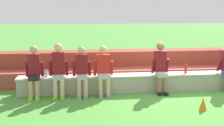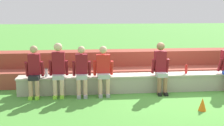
{
  "view_description": "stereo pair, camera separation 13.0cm",
  "coord_description": "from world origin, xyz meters",
  "px_view_note": "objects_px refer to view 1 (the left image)",
  "views": [
    {
      "loc": [
        -2.66,
        -7.68,
        2.32
      ],
      "look_at": [
        -1.72,
        0.23,
        0.84
      ],
      "focal_mm": 46.25,
      "sensor_mm": 36.0,
      "label": 1
    },
    {
      "loc": [
        -2.53,
        -7.69,
        2.32
      ],
      "look_at": [
        -1.72,
        0.23,
        0.84
      ],
      "focal_mm": 46.25,
      "sensor_mm": 36.0,
      "label": 2
    }
  ],
  "objects_px": {
    "person_left_of_center": "(59,68)",
    "sports_cone": "(203,104)",
    "person_far_right": "(161,66)",
    "person_center": "(82,70)",
    "water_bottle_mid_right": "(186,69)",
    "person_right_of_center": "(104,69)",
    "person_far_left": "(34,71)",
    "water_bottle_near_left": "(46,73)"
  },
  "relations": [
    {
      "from": "person_far_right",
      "to": "water_bottle_mid_right",
      "type": "distance_m",
      "value": 0.86
    },
    {
      "from": "person_far_right",
      "to": "person_right_of_center",
      "type": "bearing_deg",
      "value": -179.91
    },
    {
      "from": "water_bottle_mid_right",
      "to": "person_right_of_center",
      "type": "bearing_deg",
      "value": -174.47
    },
    {
      "from": "person_center",
      "to": "sports_cone",
      "type": "distance_m",
      "value": 3.21
    },
    {
      "from": "person_left_of_center",
      "to": "water_bottle_mid_right",
      "type": "bearing_deg",
      "value": 3.52
    },
    {
      "from": "person_right_of_center",
      "to": "person_far_right",
      "type": "xyz_separation_m",
      "value": [
        1.6,
        0.0,
        0.04
      ]
    },
    {
      "from": "person_far_right",
      "to": "water_bottle_near_left",
      "type": "bearing_deg",
      "value": 176.19
    },
    {
      "from": "person_left_of_center",
      "to": "water_bottle_near_left",
      "type": "height_order",
      "value": "person_left_of_center"
    },
    {
      "from": "person_center",
      "to": "person_far_left",
      "type": "bearing_deg",
      "value": 178.93
    },
    {
      "from": "water_bottle_near_left",
      "to": "person_left_of_center",
      "type": "bearing_deg",
      "value": -29.82
    },
    {
      "from": "person_right_of_center",
      "to": "water_bottle_mid_right",
      "type": "relative_size",
      "value": 5.15
    },
    {
      "from": "person_far_left",
      "to": "person_center",
      "type": "xyz_separation_m",
      "value": [
        1.26,
        -0.02,
        -0.02
      ]
    },
    {
      "from": "person_far_left",
      "to": "sports_cone",
      "type": "distance_m",
      "value": 4.35
    },
    {
      "from": "person_left_of_center",
      "to": "person_right_of_center",
      "type": "relative_size",
      "value": 1.08
    },
    {
      "from": "person_center",
      "to": "person_far_right",
      "type": "height_order",
      "value": "person_far_right"
    },
    {
      "from": "person_far_right",
      "to": "sports_cone",
      "type": "relative_size",
      "value": 4.63
    },
    {
      "from": "person_left_of_center",
      "to": "person_center",
      "type": "bearing_deg",
      "value": -4.35
    },
    {
      "from": "person_right_of_center",
      "to": "water_bottle_near_left",
      "type": "distance_m",
      "value": 1.59
    },
    {
      "from": "person_left_of_center",
      "to": "sports_cone",
      "type": "relative_size",
      "value": 4.69
    },
    {
      "from": "person_far_right",
      "to": "water_bottle_mid_right",
      "type": "height_order",
      "value": "person_far_right"
    },
    {
      "from": "water_bottle_near_left",
      "to": "water_bottle_mid_right",
      "type": "bearing_deg",
      "value": 0.3
    },
    {
      "from": "person_center",
      "to": "water_bottle_near_left",
      "type": "xyz_separation_m",
      "value": [
        -0.98,
        0.25,
        -0.11
      ]
    },
    {
      "from": "person_right_of_center",
      "to": "person_far_right",
      "type": "bearing_deg",
      "value": 0.09
    },
    {
      "from": "person_far_left",
      "to": "sports_cone",
      "type": "relative_size",
      "value": 4.49
    },
    {
      "from": "person_left_of_center",
      "to": "sports_cone",
      "type": "bearing_deg",
      "value": -24.38
    },
    {
      "from": "water_bottle_near_left",
      "to": "sports_cone",
      "type": "distance_m",
      "value": 4.17
    },
    {
      "from": "person_far_left",
      "to": "person_left_of_center",
      "type": "distance_m",
      "value": 0.64
    },
    {
      "from": "person_far_right",
      "to": "sports_cone",
      "type": "height_order",
      "value": "person_far_right"
    },
    {
      "from": "person_far_left",
      "to": "person_right_of_center",
      "type": "relative_size",
      "value": 1.03
    },
    {
      "from": "water_bottle_mid_right",
      "to": "water_bottle_near_left",
      "type": "relative_size",
      "value": 1.12
    },
    {
      "from": "person_right_of_center",
      "to": "water_bottle_near_left",
      "type": "height_order",
      "value": "person_right_of_center"
    },
    {
      "from": "water_bottle_mid_right",
      "to": "person_far_left",
      "type": "bearing_deg",
      "value": -176.68
    },
    {
      "from": "person_left_of_center",
      "to": "person_far_right",
      "type": "distance_m",
      "value": 2.82
    },
    {
      "from": "water_bottle_mid_right",
      "to": "person_far_right",
      "type": "bearing_deg",
      "value": -164.2
    },
    {
      "from": "person_right_of_center",
      "to": "person_left_of_center",
      "type": "bearing_deg",
      "value": 179.49
    },
    {
      "from": "water_bottle_mid_right",
      "to": "sports_cone",
      "type": "relative_size",
      "value": 0.85
    },
    {
      "from": "person_left_of_center",
      "to": "person_far_right",
      "type": "xyz_separation_m",
      "value": [
        2.82,
        -0.01,
        -0.02
      ]
    },
    {
      "from": "person_center",
      "to": "water_bottle_mid_right",
      "type": "height_order",
      "value": "person_center"
    },
    {
      "from": "person_right_of_center",
      "to": "person_center",
      "type": "bearing_deg",
      "value": -176.47
    },
    {
      "from": "person_right_of_center",
      "to": "sports_cone",
      "type": "height_order",
      "value": "person_right_of_center"
    },
    {
      "from": "water_bottle_mid_right",
      "to": "person_left_of_center",
      "type": "bearing_deg",
      "value": -176.48
    },
    {
      "from": "person_left_of_center",
      "to": "person_far_right",
      "type": "height_order",
      "value": "person_left_of_center"
    }
  ]
}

